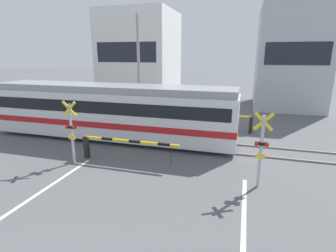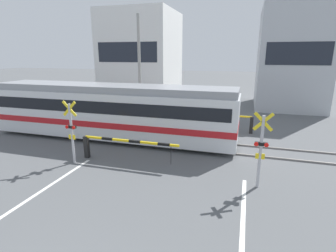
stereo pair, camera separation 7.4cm
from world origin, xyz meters
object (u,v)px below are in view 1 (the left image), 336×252
at_px(commuter_train, 111,110).
at_px(crossing_signal_left, 71,130).
at_px(crossing_barrier_far, 229,119).
at_px(crossing_signal_right, 261,147).
at_px(pedestrian, 193,110).
at_px(crossing_barrier_near, 111,144).

height_order(commuter_train, crossing_signal_left, commuter_train).
xyz_separation_m(crossing_barrier_far, crossing_signal_right, (1.51, -7.09, 0.74)).
bearing_deg(crossing_signal_right, commuter_train, 154.43).
bearing_deg(crossing_signal_left, pedestrian, 66.92).
distance_m(crossing_signal_left, pedestrian, 9.46).
bearing_deg(crossing_barrier_near, pedestrian, 74.66).
relative_size(crossing_barrier_near, crossing_barrier_far, 1.00).
xyz_separation_m(crossing_barrier_far, pedestrian, (-2.64, 1.59, 0.11)).
height_order(crossing_barrier_near, crossing_signal_left, crossing_signal_left).
xyz_separation_m(commuter_train, crossing_barrier_far, (6.45, 3.28, -0.85)).
relative_size(crossing_barrier_far, crossing_signal_right, 1.63).
xyz_separation_m(commuter_train, crossing_signal_left, (0.11, -3.81, -0.11)).
xyz_separation_m(commuter_train, crossing_signal_right, (7.96, -3.81, -0.11)).
relative_size(commuter_train, crossing_signal_left, 5.01).
xyz_separation_m(commuter_train, pedestrian, (3.81, 4.87, -0.74)).
distance_m(commuter_train, crossing_signal_left, 3.81).
bearing_deg(commuter_train, pedestrian, 51.98).
height_order(commuter_train, pedestrian, commuter_train).
distance_m(crossing_barrier_near, crossing_signal_right, 6.42).
relative_size(crossing_barrier_near, crossing_signal_left, 1.63).
bearing_deg(commuter_train, crossing_barrier_far, 26.96).
relative_size(crossing_barrier_far, crossing_signal_left, 1.63).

